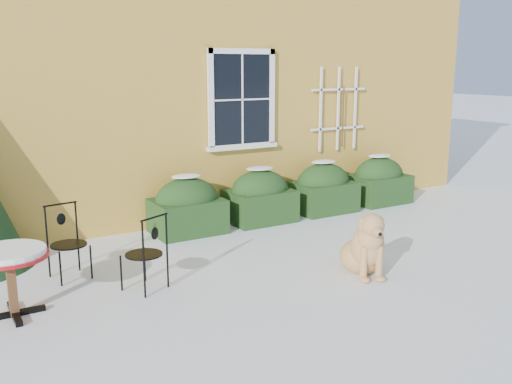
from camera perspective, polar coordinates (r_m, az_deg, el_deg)
ground at (r=6.91m, az=4.31°, el=-8.86°), size 80.00×80.00×0.00m
house at (r=12.82m, az=-14.40°, el=15.26°), size 12.40×8.40×6.40m
hedge_row at (r=9.70m, az=3.67°, el=-0.09°), size 4.95×0.80×0.91m
bistro_table at (r=6.28m, az=-23.43°, el=-6.32°), size 0.77×0.77×0.72m
patio_chair_near at (r=6.60m, az=-10.92°, el=-5.96°), size 0.52×0.52×0.89m
patio_chair_far at (r=7.23m, az=-18.35°, el=-4.74°), size 0.46×0.45×0.90m
dog at (r=7.10m, az=10.89°, el=-5.56°), size 0.70×0.90×0.85m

